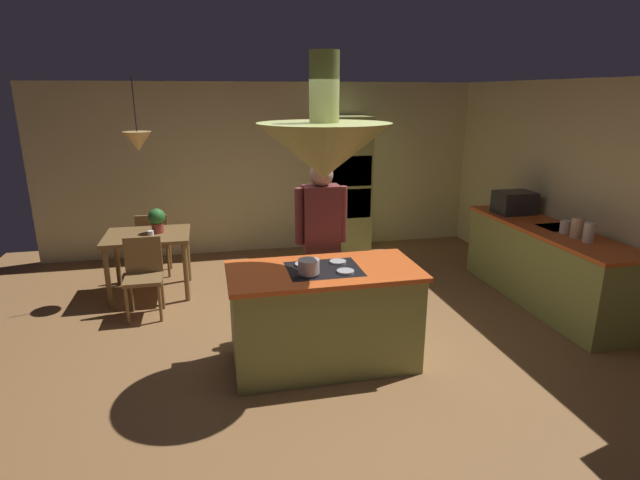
{
  "coord_description": "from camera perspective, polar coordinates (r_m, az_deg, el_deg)",
  "views": [
    {
      "loc": [
        -0.94,
        -4.23,
        2.4
      ],
      "look_at": [
        0.1,
        0.4,
        1.0
      ],
      "focal_mm": 28.2,
      "sensor_mm": 36.0,
      "label": 1
    }
  ],
  "objects": [
    {
      "name": "range_hood",
      "position": [
        4.17,
        0.47,
        10.46
      ],
      "size": [
        1.1,
        1.1,
        1.0
      ],
      "color": "#8C934C"
    },
    {
      "name": "canister_tea",
      "position": [
        6.11,
        26.04,
        1.35
      ],
      "size": [
        0.11,
        0.11,
        0.14
      ],
      "primitive_type": "cylinder",
      "color": "silver",
      "rests_on": "counter_run_right"
    },
    {
      "name": "ground",
      "position": [
        4.96,
        -0.12,
        -12.53
      ],
      "size": [
        8.16,
        8.16,
        0.0
      ],
      "primitive_type": "plane",
      "color": "olive"
    },
    {
      "name": "wall_back",
      "position": [
        7.82,
        -5.67,
        8.08
      ],
      "size": [
        6.8,
        0.1,
        2.55
      ],
      "primitive_type": "cube",
      "color": "beige",
      "rests_on": "ground"
    },
    {
      "name": "person_at_island",
      "position": [
        5.04,
        0.13,
        0.43
      ],
      "size": [
        0.53,
        0.23,
        1.75
      ],
      "color": "tan",
      "rests_on": "ground"
    },
    {
      "name": "canister_flour",
      "position": [
        5.84,
        28.23,
        0.74
      ],
      "size": [
        0.11,
        0.11,
        0.21
      ],
      "primitive_type": "cylinder",
      "color": "silver",
      "rests_on": "counter_run_right"
    },
    {
      "name": "microwave_on_counter",
      "position": [
        6.86,
        21.18,
        3.99
      ],
      "size": [
        0.46,
        0.36,
        0.28
      ],
      "primitive_type": "cube",
      "color": "#232326",
      "rests_on": "counter_run_right"
    },
    {
      "name": "wall_right",
      "position": [
        6.35,
        29.04,
        4.14
      ],
      "size": [
        0.1,
        7.2,
        2.55
      ],
      "primitive_type": "cube",
      "color": "beige",
      "rests_on": "ground"
    },
    {
      "name": "canister_sugar",
      "position": [
        5.97,
        27.14,
        1.24
      ],
      "size": [
        0.12,
        0.12,
        0.22
      ],
      "primitive_type": "cylinder",
      "color": "#E0B78C",
      "rests_on": "counter_run_right"
    },
    {
      "name": "pendant_light_over_table",
      "position": [
        6.21,
        -19.98,
        10.48
      ],
      "size": [
        0.32,
        0.32,
        0.82
      ],
      "color": "#E0B266"
    },
    {
      "name": "cup_on_table",
      "position": [
        6.18,
        -18.64,
        0.6
      ],
      "size": [
        0.07,
        0.07,
        0.09
      ],
      "primitive_type": "cylinder",
      "color": "white",
      "rests_on": "dining_table"
    },
    {
      "name": "oven_tower",
      "position": [
        7.68,
        2.98,
        6.15
      ],
      "size": [
        0.66,
        0.62,
        2.06
      ],
      "color": "#8C934C",
      "rests_on": "ground"
    },
    {
      "name": "potted_plant_on_table",
      "position": [
        6.38,
        -18.02,
        2.26
      ],
      "size": [
        0.2,
        0.2,
        0.3
      ],
      "color": "#99382D",
      "rests_on": "dining_table"
    },
    {
      "name": "counter_run_right",
      "position": [
        6.44,
        24.17,
        -2.55
      ],
      "size": [
        0.73,
        2.45,
        0.91
      ],
      "color": "#8C934C",
      "rests_on": "ground"
    },
    {
      "name": "cooking_pot_on_cooktop",
      "position": [
        4.22,
        -1.28,
        -3.02
      ],
      "size": [
        0.18,
        0.18,
        0.12
      ],
      "primitive_type": "cylinder",
      "color": "#B2B2B7",
      "rests_on": "kitchen_island"
    },
    {
      "name": "chair_facing_island",
      "position": [
        5.88,
        -19.39,
        -3.37
      ],
      "size": [
        0.4,
        0.4,
        0.87
      ],
      "color": "brown",
      "rests_on": "ground"
    },
    {
      "name": "chair_by_back_wall",
      "position": [
        7.06,
        -18.34,
        -0.01
      ],
      "size": [
        0.4,
        0.4,
        0.87
      ],
      "rotation": [
        0.0,
        0.0,
        3.14
      ],
      "color": "brown",
      "rests_on": "ground"
    },
    {
      "name": "kitchen_island",
      "position": [
        4.57,
        0.43,
        -8.65
      ],
      "size": [
        1.69,
        0.84,
        0.93
      ],
      "color": "#8C934C",
      "rests_on": "ground"
    },
    {
      "name": "dining_table",
      "position": [
        6.43,
        -18.93,
        -0.32
      ],
      "size": [
        0.99,
        0.8,
        0.76
      ],
      "color": "brown",
      "rests_on": "ground"
    }
  ]
}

